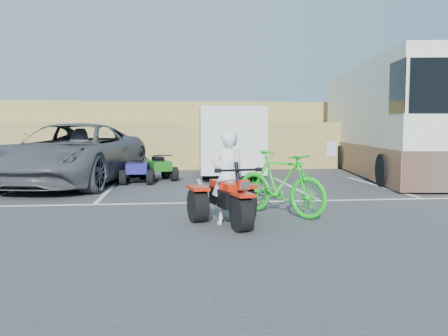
{
  "coord_description": "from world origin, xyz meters",
  "views": [
    {
      "loc": [
        -0.9,
        -8.8,
        1.81
      ],
      "look_at": [
        0.13,
        0.46,
        1.0
      ],
      "focal_mm": 38.0,
      "sensor_mm": 36.0,
      "label": 1
    }
  ],
  "objects": [
    {
      "name": "ground",
      "position": [
        0.0,
        0.0,
        0.0
      ],
      "size": [
        100.0,
        100.0,
        0.0
      ],
      "primitive_type": "plane",
      "color": "#363639",
      "rests_on": "ground"
    },
    {
      "name": "parking_stripes",
      "position": [
        0.87,
        4.07,
        0.0
      ],
      "size": [
        28.0,
        5.16,
        0.01
      ],
      "color": "white",
      "rests_on": "ground"
    },
    {
      "name": "grass_embankment",
      "position": [
        0.0,
        15.48,
        1.42
      ],
      "size": [
        40.0,
        8.5,
        3.1
      ],
      "color": "olive",
      "rests_on": "ground"
    },
    {
      "name": "red_trike_atv",
      "position": [
        0.16,
        -0.24,
        0.0
      ],
      "size": [
        1.62,
        1.94,
        1.1
      ],
      "primitive_type": null,
      "rotation": [
        0.0,
        0.0,
        0.23
      ],
      "color": "red",
      "rests_on": "ground"
    },
    {
      "name": "rider",
      "position": [
        0.13,
        -0.1,
        0.87
      ],
      "size": [
        0.71,
        0.55,
        1.75
      ],
      "primitive_type": "imported",
      "rotation": [
        0.0,
        0.0,
        3.37
      ],
      "color": "white",
      "rests_on": "ground"
    },
    {
      "name": "green_dirt_bike",
      "position": [
        1.29,
        0.63,
        0.66
      ],
      "size": [
        1.91,
        2.07,
        1.32
      ],
      "primitive_type": "imported",
      "rotation": [
        0.0,
        0.0,
        0.71
      ],
      "color": "#14BF19",
      "rests_on": "ground"
    },
    {
      "name": "grey_pickup",
      "position": [
        -4.0,
        6.48,
        0.96
      ],
      "size": [
        4.47,
        7.41,
        1.92
      ],
      "primitive_type": "imported",
      "rotation": [
        0.0,
        0.0,
        -0.19
      ],
      "color": "#494B51",
      "rests_on": "ground"
    },
    {
      "name": "cargo_trailer",
      "position": [
        1.19,
        8.62,
        1.34
      ],
      "size": [
        2.36,
        5.38,
        2.47
      ],
      "rotation": [
        0.0,
        0.0,
        -0.05
      ],
      "color": "silver",
      "rests_on": "ground"
    },
    {
      "name": "rv_motorhome",
      "position": [
        7.39,
        8.45,
        1.74
      ],
      "size": [
        4.43,
        11.42,
        4.0
      ],
      "rotation": [
        0.0,
        0.0,
        -0.15
      ],
      "color": "silver",
      "rests_on": "ground"
    },
    {
      "name": "quad_atv_blue",
      "position": [
        -2.0,
        6.52,
        0.0
      ],
      "size": [
        1.03,
        1.38,
        0.9
      ],
      "primitive_type": null,
      "rotation": [
        0.0,
        0.0,
        0.0
      ],
      "color": "navy",
      "rests_on": "ground"
    },
    {
      "name": "quad_atv_green",
      "position": [
        -1.36,
        7.34,
        0.0
      ],
      "size": [
        1.4,
        1.62,
        0.89
      ],
      "primitive_type": null,
      "rotation": [
        0.0,
        0.0,
        0.32
      ],
      "color": "#185E15",
      "rests_on": "ground"
    }
  ]
}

